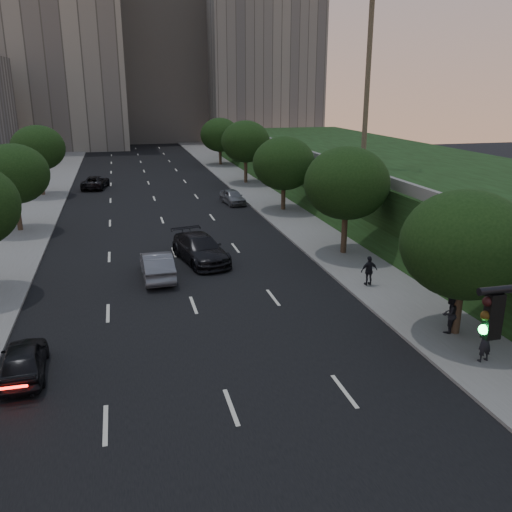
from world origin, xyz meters
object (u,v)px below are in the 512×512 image
object	(u,v)px
sedan_far_right	(233,197)
pedestrian_a	(485,341)
sedan_near_left	(23,360)
sedan_near_right	(200,249)
pedestrian_c	(369,271)
sedan_far_left	(95,182)
sedan_mid_left	(157,265)
pedestrian_b	(450,314)

from	to	relation	value
sedan_far_right	pedestrian_a	xyz separation A→B (m)	(3.14, -31.33, 0.33)
sedan_near_left	sedan_near_right	distance (m)	14.51
pedestrian_c	sedan_far_left	bearing A→B (deg)	-68.85
sedan_mid_left	pedestrian_c	size ratio (longest dim) A/B	2.89
pedestrian_b	sedan_far_right	bearing A→B (deg)	-102.14
pedestrian_b	pedestrian_c	xyz separation A→B (m)	(-0.76, 6.10, -0.06)
sedan_near_right	pedestrian_c	xyz separation A→B (m)	(7.88, -6.58, 0.13)
sedan_far_right	pedestrian_b	size ratio (longest dim) A/B	2.27
sedan_near_right	sedan_far_right	bearing A→B (deg)	59.66
sedan_near_left	sedan_near_right	world-z (taller)	sedan_near_right
pedestrian_c	sedan_far_right	bearing A→B (deg)	-86.00
sedan_far_left	pedestrian_b	world-z (taller)	pedestrian_b
sedan_near_left	sedan_far_right	xyz separation A→B (m)	(13.58, 28.00, -0.00)
sedan_near_left	sedan_far_right	size ratio (longest dim) A/B	1.00
pedestrian_c	sedan_mid_left	bearing A→B (deg)	-24.05
pedestrian_b	pedestrian_c	distance (m)	6.14
sedan_mid_left	pedestrian_b	bearing A→B (deg)	136.08
sedan_far_left	pedestrian_b	distance (m)	42.81
sedan_far_right	pedestrian_c	size ratio (longest dim) A/B	2.44
sedan_mid_left	pedestrian_c	xyz separation A→B (m)	(10.64, -4.21, 0.19)
sedan_far_right	pedestrian_a	distance (m)	31.48
sedan_far_left	pedestrian_c	world-z (taller)	pedestrian_c
sedan_mid_left	sedan_far_right	world-z (taller)	sedan_mid_left
sedan_far_right	pedestrian_b	distance (m)	28.94
sedan_far_left	pedestrian_a	size ratio (longest dim) A/B	2.83
sedan_far_left	sedan_far_right	xyz separation A→B (m)	(12.20, -11.16, -0.00)
sedan_mid_left	pedestrian_b	world-z (taller)	pedestrian_b
pedestrian_a	sedan_near_right	bearing A→B (deg)	-70.84
sedan_far_left	sedan_far_right	bearing A→B (deg)	148.18
pedestrian_b	sedan_mid_left	bearing A→B (deg)	-60.84
sedan_far_right	pedestrian_c	xyz separation A→B (m)	(2.55, -22.65, 0.28)
sedan_far_right	pedestrian_b	xyz separation A→B (m)	(3.31, -28.74, 0.34)
pedestrian_b	sedan_far_left	bearing A→B (deg)	-87.46
sedan_near_left	pedestrian_a	xyz separation A→B (m)	(16.72, -3.33, 0.33)
pedestrian_a	pedestrian_c	xyz separation A→B (m)	(-0.59, 8.68, -0.05)
sedan_mid_left	pedestrian_c	world-z (taller)	pedestrian_c
sedan_far_left	sedan_far_right	world-z (taller)	sedan_far_left
sedan_mid_left	sedan_near_right	xyz separation A→B (m)	(2.75, 2.37, 0.05)
sedan_near_left	sedan_mid_left	world-z (taller)	sedan_mid_left
sedan_near_left	pedestrian_c	size ratio (longest dim) A/B	2.44
sedan_mid_left	sedan_far_left	world-z (taller)	sedan_mid_left
sedan_near_right	pedestrian_a	distance (m)	17.46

